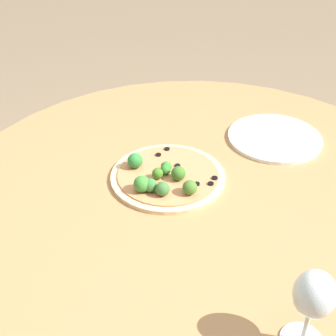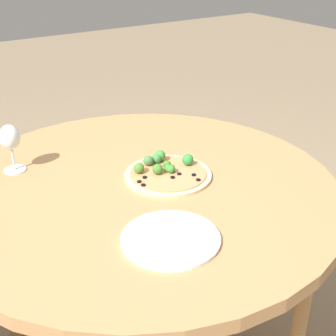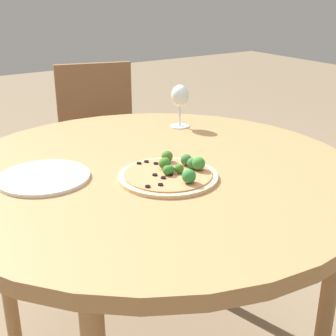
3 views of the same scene
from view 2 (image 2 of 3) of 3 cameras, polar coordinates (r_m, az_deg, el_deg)
The scene contains 4 objects.
dining_table at distance 1.47m, azimuth -3.21°, elevation -3.95°, with size 1.21×1.21×0.76m.
pizza at distance 1.48m, azimuth -0.18°, elevation -0.46°, with size 0.27×0.27×0.05m.
wine_glass at distance 1.55m, azimuth -18.71°, elevation 3.33°, with size 0.07×0.07×0.16m.
plate_near at distance 1.18m, azimuth 0.32°, elevation -8.59°, with size 0.25×0.25×0.01m.
Camera 2 is at (-1.10, 0.62, 1.46)m, focal length 50.00 mm.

